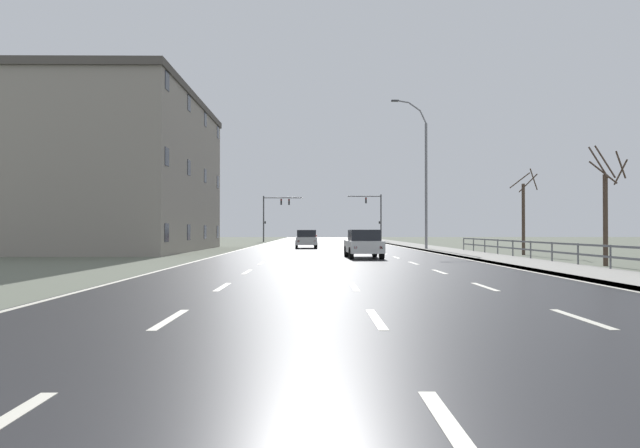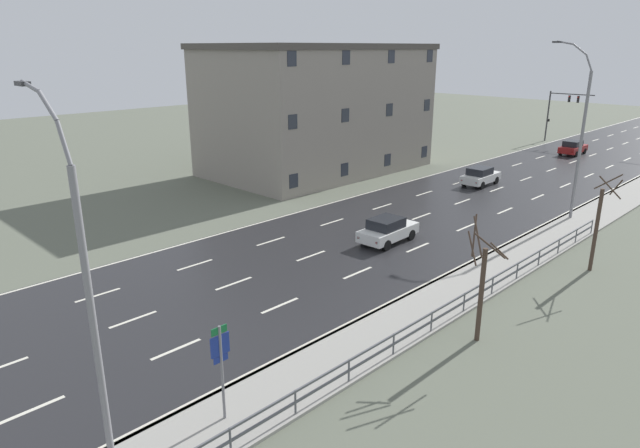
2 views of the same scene
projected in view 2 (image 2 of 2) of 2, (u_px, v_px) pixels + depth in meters
name	position (u px, v px, depth m)	size (l,w,h in m)	color
ground_plane	(512.00, 185.00, 47.72)	(160.00, 160.00, 0.12)	#5B6051
road_asphalt_strip	(568.00, 164.00, 55.79)	(14.00, 120.00, 0.03)	#232326
guardrail	(449.00, 308.00, 23.44)	(0.07, 33.07, 1.00)	#515459
street_lamp_foreground	(86.00, 297.00, 14.33)	(2.85, 0.24, 10.51)	slate
street_lamp_midground	(579.00, 136.00, 36.33)	(2.80, 0.24, 11.72)	slate
highway_sign	(221.00, 361.00, 16.82)	(0.09, 0.68, 3.36)	slate
traffic_signal_left	(559.00, 107.00, 67.41)	(5.32, 0.36, 6.15)	#38383A
car_far_right	(480.00, 176.00, 47.01)	(1.93, 4.15, 1.57)	silver
car_far_left	(388.00, 230.00, 33.18)	(1.97, 4.17, 1.57)	silver
car_near_right	(573.00, 147.00, 60.34)	(1.89, 4.13, 1.57)	maroon
brick_building	(317.00, 109.00, 51.47)	(12.66, 20.37, 11.60)	gray
bare_tree_near	(481.00, 285.00, 21.53)	(1.65, 1.52, 5.18)	#423328
bare_tree_mid	(598.00, 225.00, 28.50)	(1.56, 1.99, 5.31)	#423328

